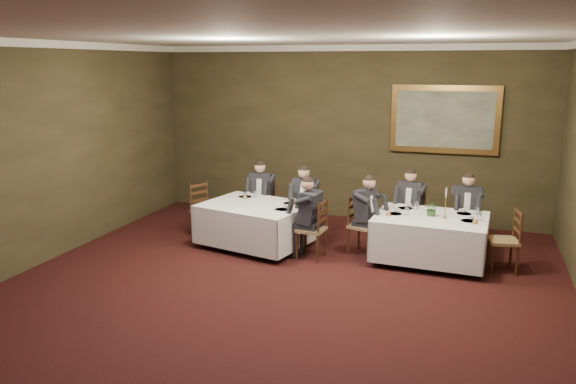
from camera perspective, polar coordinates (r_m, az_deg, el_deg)
The scene contains 25 objects.
ground at distance 7.37m, azimuth -3.10°, elevation -12.38°, with size 10.00×10.00×0.00m, color black.
ceiling at distance 6.67m, azimuth -3.48°, elevation 15.94°, with size 8.00×10.00×0.10m, color silver.
back_wall at distance 11.54m, azimuth 5.98°, elevation 5.93°, with size 8.00×0.10×3.50m, color #2E2A17.
crown_molding at distance 6.66m, azimuth -3.47°, elevation 15.42°, with size 8.00×10.00×0.12m.
table_main at distance 9.33m, azimuth 14.24°, elevation -4.27°, with size 1.83×1.43×0.67m.
table_second at distance 9.82m, azimuth -3.33°, elevation -3.02°, with size 2.04×1.72×0.67m.
chair_main_backleft at distance 10.30m, azimuth 12.26°, elevation -3.50°, with size 0.52×0.51×1.00m.
diner_main_backleft at distance 10.23m, azimuth 12.30°, elevation -2.29°, with size 0.50×0.56×1.35m.
chair_main_backright at distance 10.20m, azimuth 17.48°, elevation -3.97°, with size 0.47×0.45×1.00m.
diner_main_backright at distance 10.13m, azimuth 17.57°, elevation -2.75°, with size 0.44×0.51×1.35m.
chair_main_endleft at distance 9.57m, azimuth 7.56°, elevation -4.58°, with size 0.52×0.54×1.00m.
diner_main_endleft at distance 9.50m, azimuth 7.67°, elevation -3.27°, with size 0.57×0.52×1.35m.
chair_main_endright at distance 9.33m, azimuth 20.99°, elevation -5.83°, with size 0.49×0.51×1.00m.
chair_sec_backleft at distance 10.85m, azimuth -2.66°, elevation -2.36°, with size 0.45×0.43×1.00m.
diner_sec_backleft at distance 10.78m, azimuth -2.69°, elevation -1.20°, with size 0.43×0.49×1.35m.
chair_sec_backright at distance 10.36m, azimuth 1.75°, elevation -3.09°, with size 0.44×0.42×1.00m.
diner_sec_backright at distance 10.29m, azimuth 1.74°, elevation -1.89°, with size 0.42×0.48×1.35m.
chair_sec_endright at distance 9.30m, azimuth 2.45°, elevation -5.01°, with size 0.46×0.48×1.00m.
diner_sec_endright at distance 9.23m, azimuth 2.40°, elevation -3.65°, with size 0.51×0.45×1.35m.
chair_sec_endleft at distance 10.53m, azimuth -8.38°, elevation -2.97°, with size 0.57×0.58×1.00m.
centerpiece at distance 9.24m, azimuth 14.43°, elevation -1.58°, with size 0.24×0.20×0.26m, color #2D5926.
candlestick at distance 9.15m, azimuth 15.69°, elevation -1.46°, with size 0.07×0.07×0.50m.
place_setting_table_main at distance 9.68m, azimuth 12.20°, elevation -1.42°, with size 0.33×0.31×0.14m.
place_setting_table_second at distance 10.30m, azimuth -4.04°, elevation -0.28°, with size 0.33×0.31×0.14m.
painting at distance 11.18m, azimuth 15.62°, elevation 7.11°, with size 2.02×0.09×1.29m.
Camera 1 is at (2.48, -6.18, 3.16)m, focal length 35.00 mm.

